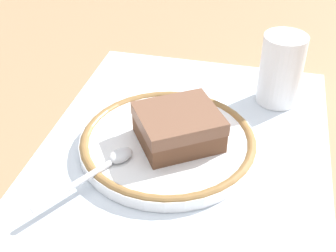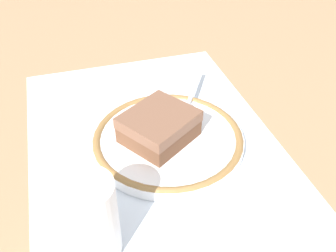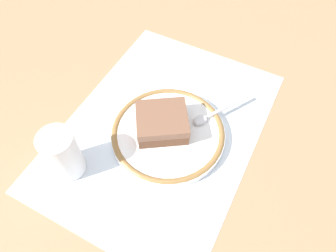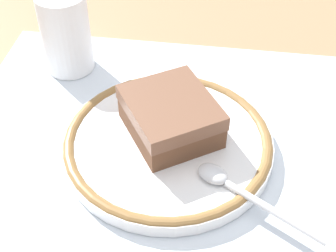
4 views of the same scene
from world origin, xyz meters
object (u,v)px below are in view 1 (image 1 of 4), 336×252
object	(u,v)px
cup	(281,73)
cake_slice	(178,127)
plate	(168,142)
spoon	(102,167)

from	to	relation	value
cup	cake_slice	bearing A→B (deg)	-38.35
plate	spoon	xyz separation A→B (m)	(0.08, -0.06, 0.01)
spoon	cup	xyz separation A→B (m)	(-0.22, 0.19, 0.03)
plate	spoon	distance (m)	0.10
cake_slice	spoon	xyz separation A→B (m)	(0.07, -0.07, -0.02)
spoon	cake_slice	bearing A→B (deg)	135.30
plate	cup	size ratio (longest dim) A/B	2.18
cup	plate	bearing A→B (deg)	-41.55
cake_slice	cup	world-z (taller)	cup
cake_slice	spoon	bearing A→B (deg)	-44.70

